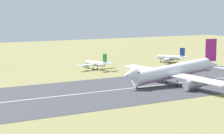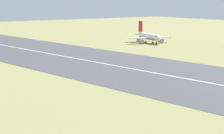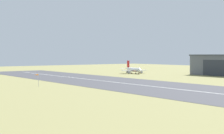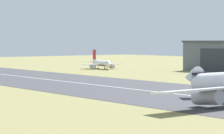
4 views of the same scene
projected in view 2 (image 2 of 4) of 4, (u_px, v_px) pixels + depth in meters
ground_plane at (7, 112)px, 103.30m from camera, size 610.04×610.04×0.00m
runway_strip at (209, 83)px, 136.70m from camera, size 370.04×50.55×0.06m
runway_centreline at (209, 83)px, 136.69m from camera, size 333.04×0.70×0.01m
airplane_parked_centre at (149, 37)px, 245.86m from camera, size 22.63×21.20×9.82m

